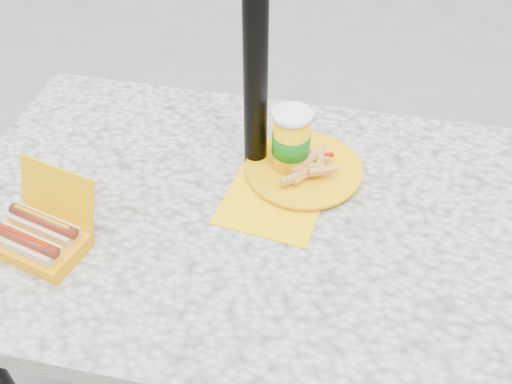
% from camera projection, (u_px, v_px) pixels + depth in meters
% --- Properties ---
extents(picnic_table, '(1.20, 0.80, 0.75)m').
position_uv_depth(picnic_table, '(240.00, 245.00, 1.24)').
color(picnic_table, beige).
rests_on(picnic_table, ground).
extents(umbrella_pole, '(0.05, 0.05, 2.20)m').
position_uv_depth(umbrella_pole, '(256.00, 13.00, 1.03)').
color(umbrella_pole, black).
rests_on(umbrella_pole, ground).
extents(hotdog_box, '(0.20, 0.19, 0.14)m').
position_uv_depth(hotdog_box, '(39.00, 236.00, 1.07)').
color(hotdog_box, '#EBA800').
rests_on(hotdog_box, picnic_table).
extents(fries_plate, '(0.29, 0.34, 0.05)m').
position_uv_depth(fries_plate, '(301.00, 170.00, 1.23)').
color(fries_plate, '#FFC300').
rests_on(fries_plate, picnic_table).
extents(soda_cup, '(0.08, 0.08, 0.16)m').
position_uv_depth(soda_cup, '(291.00, 143.00, 1.19)').
color(soda_cup, '#FFBF00').
rests_on(soda_cup, picnic_table).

